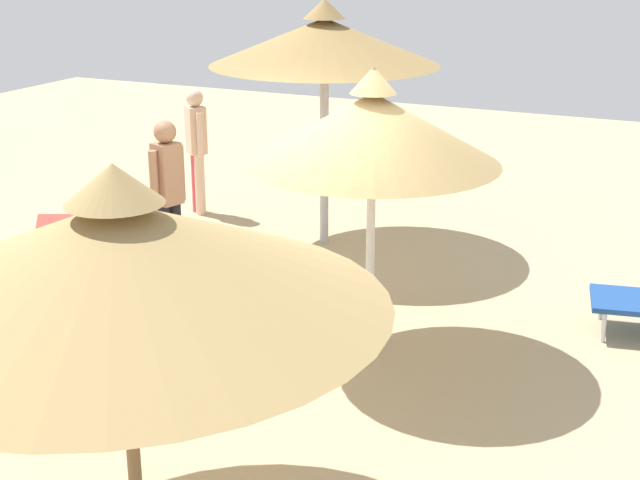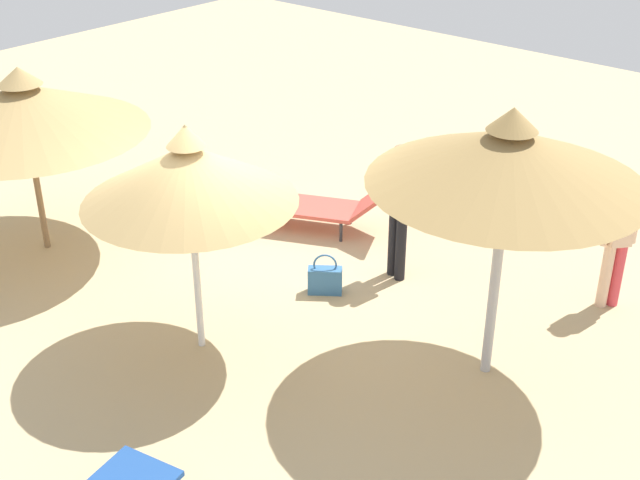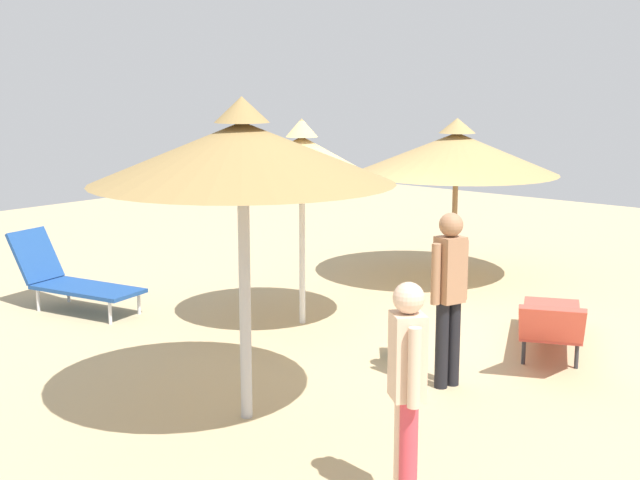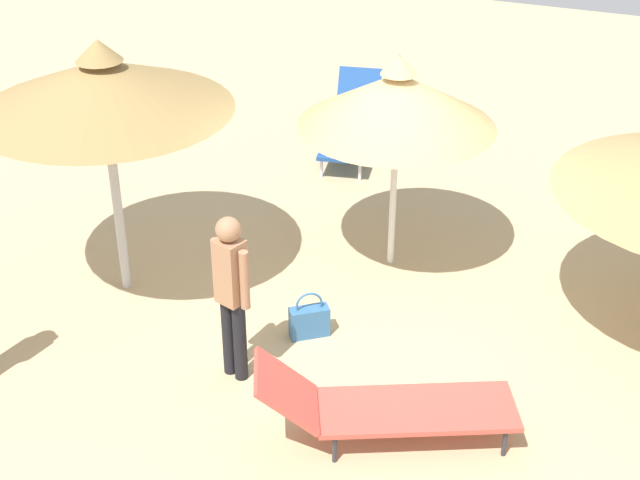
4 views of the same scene
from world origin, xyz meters
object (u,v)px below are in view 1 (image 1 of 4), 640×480
parasol_umbrella_far_left (119,255)px  person_standing_far_right (197,145)px  handbag (222,290)px  lounge_chair_front (45,293)px  person_standing_center (168,191)px  parasol_umbrella_back (324,42)px  parasol_umbrella_edge (373,128)px

parasol_umbrella_far_left → person_standing_far_right: 7.14m
person_standing_far_right → handbag: size_ratio=3.15×
lounge_chair_front → person_standing_center: size_ratio=1.35×
person_standing_center → person_standing_far_right: bearing=-154.6°
parasol_umbrella_back → lounge_chair_front: size_ratio=1.22×
parasol_umbrella_far_left → handbag: 4.20m
parasol_umbrella_edge → person_standing_far_right: size_ratio=1.54×
lounge_chair_front → handbag: bearing=134.7°
lounge_chair_front → person_standing_center: (-1.60, 0.33, 0.61)m
parasol_umbrella_far_left → person_standing_center: 4.68m
parasol_umbrella_far_left → handbag: bearing=-156.9°
parasol_umbrella_far_left → lounge_chair_front: (-2.34, -2.70, -1.53)m
person_standing_far_right → parasol_umbrella_far_left: bearing=29.0°
parasol_umbrella_edge → handbag: bearing=-100.6°
parasol_umbrella_far_left → parasol_umbrella_back: bearing=-166.2°
parasol_umbrella_edge → lounge_chair_front: size_ratio=1.08×
parasol_umbrella_edge → person_standing_far_right: parasol_umbrella_edge is taller
person_standing_far_right → parasol_umbrella_back: bearing=78.3°
parasol_umbrella_back → person_standing_far_right: 2.52m
lounge_chair_front → person_standing_far_right: 3.96m
parasol_umbrella_edge → person_standing_center: parasol_umbrella_edge is taller
parasol_umbrella_back → lounge_chair_front: parasol_umbrella_back is taller
parasol_umbrella_back → lounge_chair_front: 4.17m
person_standing_center → lounge_chair_front: bearing=-11.7°
handbag → parasol_umbrella_far_left: bearing=23.1°
lounge_chair_front → parasol_umbrella_back: bearing=159.6°
handbag → parasol_umbrella_edge: bearing=79.4°
parasol_umbrella_far_left → person_standing_far_right: parasol_umbrella_far_left is taller
parasol_umbrella_back → person_standing_far_right: size_ratio=1.74×
lounge_chair_front → handbag: 1.69m
handbag → person_standing_far_right: bearing=-144.1°
lounge_chair_front → handbag: lounge_chair_front is taller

